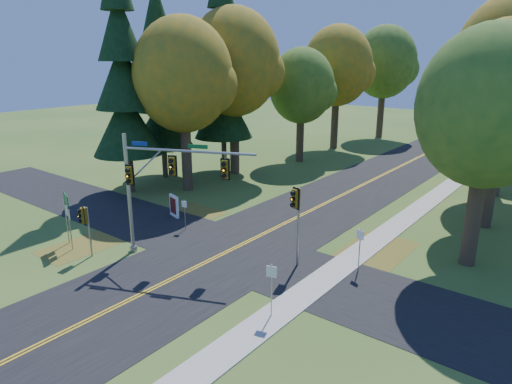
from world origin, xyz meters
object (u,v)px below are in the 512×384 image
Objects in this scene: info_kiosk at (174,206)px; traffic_mast at (158,180)px; east_signal_pole at (296,207)px; route_sign_cluster at (67,209)px.

traffic_mast is at bearing -31.61° from info_kiosk.
traffic_mast reaches higher than east_signal_pole.
route_sign_cluster reaches higher than info_kiosk.
route_sign_cluster is at bearing -177.47° from traffic_mast.
traffic_mast is 7.43m from info_kiosk.
traffic_mast is 4.44× the size of info_kiosk.
info_kiosk is (-11.15, 1.38, -2.61)m from east_signal_pole.
east_signal_pole reaches higher than info_kiosk.
route_sign_cluster is at bearing -80.99° from info_kiosk.
east_signal_pole is 1.32× the size of route_sign_cluster.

